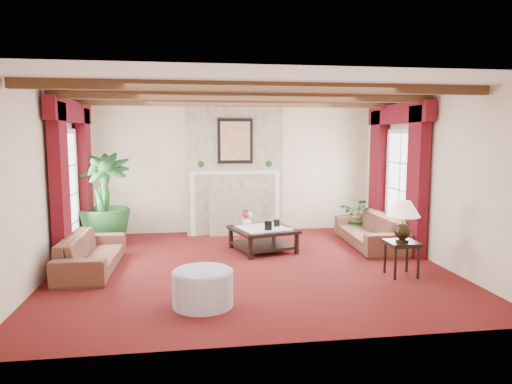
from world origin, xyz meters
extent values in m
plane|color=#500E10|center=(0.00, 0.00, 0.00)|extent=(6.00, 6.00, 0.00)
plane|color=white|center=(0.00, 0.00, 2.70)|extent=(6.00, 6.00, 0.00)
cube|color=beige|center=(0.00, 2.75, 1.35)|extent=(6.00, 0.02, 2.70)
cube|color=beige|center=(-3.00, 0.00, 1.35)|extent=(0.02, 5.50, 2.70)
cube|color=beige|center=(3.00, 0.00, 1.35)|extent=(0.02, 5.50, 2.70)
imported|color=#3E1119|center=(-2.43, 0.14, 0.37)|extent=(1.90, 0.60, 0.74)
imported|color=#3E1119|center=(2.40, 1.04, 0.40)|extent=(2.07, 0.75, 0.79)
imported|color=black|center=(-2.52, 1.73, 0.49)|extent=(0.99, 1.74, 0.97)
imported|color=black|center=(2.51, 1.89, 0.31)|extent=(1.49, 1.50, 0.63)
cylinder|color=#9E9AAF|center=(-0.79, -1.60, 0.22)|extent=(0.74, 0.74, 0.43)
imported|color=silver|center=(0.10, 1.24, 0.50)|extent=(0.18, 0.18, 0.16)
imported|color=black|center=(0.61, 0.68, 0.56)|extent=(0.23, 0.22, 0.28)
camera|label=1|loc=(-0.90, -6.98, 2.05)|focal=32.00mm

